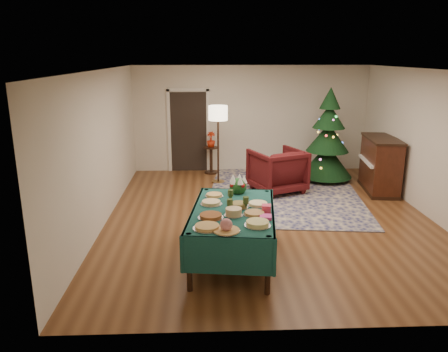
{
  "coord_description": "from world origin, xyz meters",
  "views": [
    {
      "loc": [
        -1.16,
        -7.68,
        2.95
      ],
      "look_at": [
        -0.87,
        -0.72,
        1.01
      ],
      "focal_mm": 35.0,
      "sensor_mm": 36.0,
      "label": 1
    }
  ],
  "objects_px": {
    "gift_box": "(266,209)",
    "floor_lamp": "(218,118)",
    "buffet_table": "(233,220)",
    "christmas_tree": "(328,140)",
    "side_table": "(211,160)",
    "armchair": "(277,169)",
    "piano": "(380,165)",
    "potted_plant": "(211,143)"
  },
  "relations": [
    {
      "from": "side_table",
      "to": "gift_box",
      "type": "bearing_deg",
      "value": -81.99
    },
    {
      "from": "floor_lamp",
      "to": "potted_plant",
      "type": "xyz_separation_m",
      "value": [
        -0.16,
        0.86,
        -0.75
      ]
    },
    {
      "from": "floor_lamp",
      "to": "piano",
      "type": "xyz_separation_m",
      "value": [
        3.56,
        -0.82,
        -0.96
      ]
    },
    {
      "from": "potted_plant",
      "to": "piano",
      "type": "distance_m",
      "value": 4.08
    },
    {
      "from": "christmas_tree",
      "to": "piano",
      "type": "relative_size",
      "value": 1.53
    },
    {
      "from": "potted_plant",
      "to": "floor_lamp",
      "type": "bearing_deg",
      "value": -79.69
    },
    {
      "from": "piano",
      "to": "armchair",
      "type": "bearing_deg",
      "value": 179.06
    },
    {
      "from": "armchair",
      "to": "side_table",
      "type": "distance_m",
      "value": 2.19
    },
    {
      "from": "gift_box",
      "to": "potted_plant",
      "type": "bearing_deg",
      "value": 98.01
    },
    {
      "from": "potted_plant",
      "to": "christmas_tree",
      "type": "xyz_separation_m",
      "value": [
        2.77,
        -0.79,
        0.21
      ]
    },
    {
      "from": "potted_plant",
      "to": "christmas_tree",
      "type": "distance_m",
      "value": 2.88
    },
    {
      "from": "floor_lamp",
      "to": "buffet_table",
      "type": "bearing_deg",
      "value": -88.7
    },
    {
      "from": "buffet_table",
      "to": "gift_box",
      "type": "xyz_separation_m",
      "value": [
        0.47,
        -0.12,
        0.21
      ]
    },
    {
      "from": "buffet_table",
      "to": "side_table",
      "type": "relative_size",
      "value": 3.17
    },
    {
      "from": "gift_box",
      "to": "side_table",
      "type": "bearing_deg",
      "value": 98.01
    },
    {
      "from": "floor_lamp",
      "to": "potted_plant",
      "type": "height_order",
      "value": "floor_lamp"
    },
    {
      "from": "gift_box",
      "to": "christmas_tree",
      "type": "bearing_deg",
      "value": 64.49
    },
    {
      "from": "buffet_table",
      "to": "armchair",
      "type": "bearing_deg",
      "value": 70.35
    },
    {
      "from": "armchair",
      "to": "floor_lamp",
      "type": "relative_size",
      "value": 0.58
    },
    {
      "from": "floor_lamp",
      "to": "christmas_tree",
      "type": "xyz_separation_m",
      "value": [
        2.61,
        0.07,
        -0.54
      ]
    },
    {
      "from": "floor_lamp",
      "to": "side_table",
      "type": "bearing_deg",
      "value": 100.31
    },
    {
      "from": "buffet_table",
      "to": "piano",
      "type": "xyz_separation_m",
      "value": [
        3.47,
        3.28,
        -0.05
      ]
    },
    {
      "from": "piano",
      "to": "buffet_table",
      "type": "bearing_deg",
      "value": -136.57
    },
    {
      "from": "armchair",
      "to": "side_table",
      "type": "xyz_separation_m",
      "value": [
        -1.44,
        1.64,
        -0.2
      ]
    },
    {
      "from": "potted_plant",
      "to": "christmas_tree",
      "type": "bearing_deg",
      "value": -15.94
    },
    {
      "from": "buffet_table",
      "to": "christmas_tree",
      "type": "bearing_deg",
      "value": 58.91
    },
    {
      "from": "armchair",
      "to": "christmas_tree",
      "type": "height_order",
      "value": "christmas_tree"
    },
    {
      "from": "piano",
      "to": "christmas_tree",
      "type": "bearing_deg",
      "value": 136.94
    },
    {
      "from": "buffet_table",
      "to": "potted_plant",
      "type": "xyz_separation_m",
      "value": [
        -0.25,
        4.96,
        0.16
      ]
    },
    {
      "from": "buffet_table",
      "to": "side_table",
      "type": "distance_m",
      "value": 4.98
    },
    {
      "from": "side_table",
      "to": "potted_plant",
      "type": "relative_size",
      "value": 1.78
    },
    {
      "from": "buffet_table",
      "to": "piano",
      "type": "height_order",
      "value": "piano"
    },
    {
      "from": "armchair",
      "to": "floor_lamp",
      "type": "bearing_deg",
      "value": -53.98
    },
    {
      "from": "armchair",
      "to": "piano",
      "type": "relative_size",
      "value": 0.73
    },
    {
      "from": "armchair",
      "to": "piano",
      "type": "bearing_deg",
      "value": 156.43
    },
    {
      "from": "gift_box",
      "to": "piano",
      "type": "distance_m",
      "value": 4.55
    },
    {
      "from": "buffet_table",
      "to": "armchair",
      "type": "height_order",
      "value": "armchair"
    },
    {
      "from": "gift_box",
      "to": "floor_lamp",
      "type": "height_order",
      "value": "floor_lamp"
    },
    {
      "from": "armchair",
      "to": "potted_plant",
      "type": "distance_m",
      "value": 2.2
    },
    {
      "from": "gift_box",
      "to": "piano",
      "type": "bearing_deg",
      "value": 48.62
    },
    {
      "from": "christmas_tree",
      "to": "piano",
      "type": "bearing_deg",
      "value": -43.06
    },
    {
      "from": "potted_plant",
      "to": "gift_box",
      "type": "bearing_deg",
      "value": -81.99
    }
  ]
}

